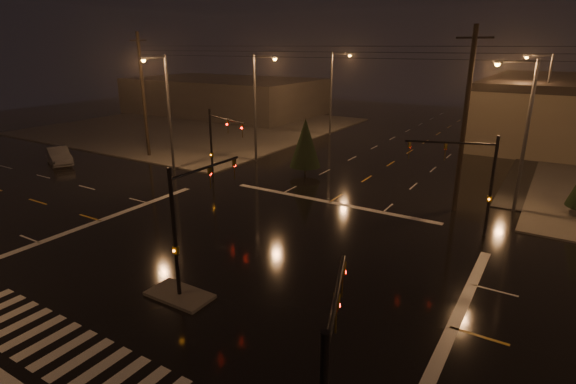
% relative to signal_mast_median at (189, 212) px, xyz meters
% --- Properties ---
extents(ground, '(140.00, 140.00, 0.00)m').
position_rel_signal_mast_median_xyz_m(ground, '(-0.00, 3.07, -3.75)').
color(ground, black).
rests_on(ground, ground).
extents(sidewalk_nw, '(36.00, 36.00, 0.12)m').
position_rel_signal_mast_median_xyz_m(sidewalk_nw, '(-30.00, 33.07, -3.69)').
color(sidewalk_nw, '#4D4B45').
rests_on(sidewalk_nw, ground).
extents(median_island, '(3.00, 1.60, 0.15)m').
position_rel_signal_mast_median_xyz_m(median_island, '(-0.00, -0.93, -3.68)').
color(median_island, '#4D4B45').
rests_on(median_island, ground).
extents(crosswalk, '(15.00, 2.60, 0.01)m').
position_rel_signal_mast_median_xyz_m(crosswalk, '(-0.00, -5.93, -3.75)').
color(crosswalk, beige).
rests_on(crosswalk, ground).
extents(stop_bar_far, '(16.00, 0.50, 0.01)m').
position_rel_signal_mast_median_xyz_m(stop_bar_far, '(-0.00, 14.07, -3.75)').
color(stop_bar_far, beige).
rests_on(stop_bar_far, ground).
extents(commercial_block, '(30.00, 18.00, 5.60)m').
position_rel_signal_mast_median_xyz_m(commercial_block, '(-35.00, 45.07, -0.95)').
color(commercial_block, '#3D3935').
rests_on(commercial_block, ground).
extents(signal_mast_median, '(0.25, 4.59, 6.00)m').
position_rel_signal_mast_median_xyz_m(signal_mast_median, '(0.00, 0.00, 0.00)').
color(signal_mast_median, black).
rests_on(signal_mast_median, ground).
extents(signal_mast_ne, '(4.84, 1.86, 6.00)m').
position_rel_signal_mast_median_xyz_m(signal_mast_ne, '(9.50, 13.21, 0.04)').
color(signal_mast_ne, black).
rests_on(signal_mast_ne, ground).
extents(signal_mast_nw, '(4.84, 1.86, 6.00)m').
position_rel_signal_mast_median_xyz_m(signal_mast_nw, '(-9.50, 13.21, 0.04)').
color(signal_mast_nw, black).
rests_on(signal_mast_nw, ground).
extents(streetlight_1, '(2.77, 0.32, 10.00)m').
position_rel_signal_mast_median_xyz_m(streetlight_1, '(-11.18, 21.07, 2.05)').
color(streetlight_1, '#38383A').
rests_on(streetlight_1, ground).
extents(streetlight_2, '(2.77, 0.32, 10.00)m').
position_rel_signal_mast_median_xyz_m(streetlight_2, '(-11.18, 37.07, 2.05)').
color(streetlight_2, '#38383A').
rests_on(streetlight_2, ground).
extents(streetlight_3, '(2.77, 0.32, 10.00)m').
position_rel_signal_mast_median_xyz_m(streetlight_3, '(11.18, 19.07, 2.05)').
color(streetlight_3, '#38383A').
rests_on(streetlight_3, ground).
extents(streetlight_4, '(2.77, 0.32, 10.00)m').
position_rel_signal_mast_median_xyz_m(streetlight_4, '(11.18, 39.07, 2.05)').
color(streetlight_4, '#38383A').
rests_on(streetlight_4, ground).
extents(streetlight_5, '(0.32, 2.77, 10.00)m').
position_rel_signal_mast_median_xyz_m(streetlight_5, '(-16.00, 14.26, 2.05)').
color(streetlight_5, '#38383A').
rests_on(streetlight_5, ground).
extents(utility_pole_0, '(2.20, 0.32, 12.00)m').
position_rel_signal_mast_median_xyz_m(utility_pole_0, '(-22.00, 17.07, 2.38)').
color(utility_pole_0, black).
rests_on(utility_pole_0, ground).
extents(utility_pole_1, '(2.20, 0.32, 12.00)m').
position_rel_signal_mast_median_xyz_m(utility_pole_1, '(8.00, 17.07, 2.38)').
color(utility_pole_1, black).
rests_on(utility_pole_1, ground).
extents(conifer_3, '(2.69, 2.69, 4.90)m').
position_rel_signal_mast_median_xyz_m(conifer_3, '(-5.15, 19.54, -0.95)').
color(conifer_3, black).
rests_on(conifer_3, ground).
extents(car_crossing, '(5.27, 3.56, 1.64)m').
position_rel_signal_mast_median_xyz_m(car_crossing, '(-26.78, 10.36, -2.93)').
color(car_crossing, '#585A60').
rests_on(car_crossing, ground).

